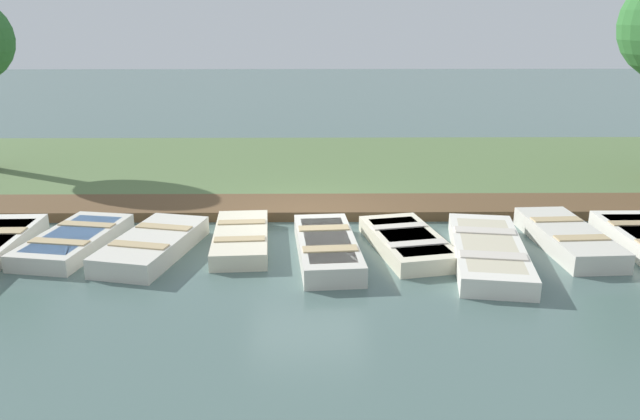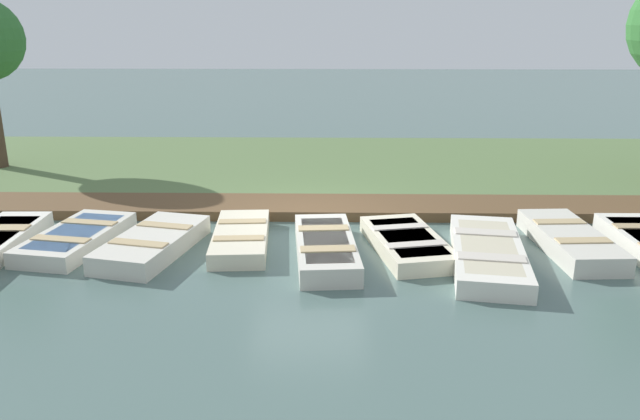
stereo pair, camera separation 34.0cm
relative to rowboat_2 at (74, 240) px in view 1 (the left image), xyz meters
The scene contains 10 objects.
ground_plane 4.60m from the rowboat_2, 104.37° to the left, with size 80.00×80.00×0.00m, color #4C6660.
shore_bank 7.59m from the rowboat_2, 144.03° to the left, with size 8.00×24.00×0.21m.
dock_walkway 5.01m from the rowboat_2, 117.21° to the left, with size 1.48×22.41×0.22m.
rowboat_2 is the anchor object (origin of this frame).
rowboat_3 1.60m from the rowboat_2, 78.76° to the left, with size 2.86×1.73×0.39m.
rowboat_4 3.17m from the rowboat_2, 92.07° to the left, with size 2.67×1.19×0.34m.
rowboat_5 4.84m from the rowboat_2, 84.34° to the left, with size 3.01×1.28×0.39m.
rowboat_6 6.37m from the rowboat_2, 88.84° to the left, with size 2.79×1.69×0.33m.
rowboat_7 7.78m from the rowboat_2, 84.96° to the left, with size 3.54×1.72×0.36m.
rowboat_8 9.47m from the rowboat_2, 90.00° to the left, with size 2.90×1.21×0.39m.
Camera 1 is at (12.37, 0.12, 4.29)m, focal length 35.00 mm.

